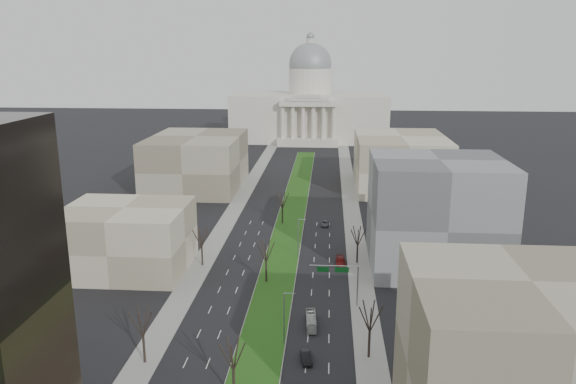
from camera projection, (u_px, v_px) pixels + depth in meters
The scene contains 24 objects.
ground at pixel (290, 224), 154.54m from camera, with size 600.00×600.00×0.00m, color black.
median at pixel (289, 225), 153.54m from camera, with size 8.00×222.03×0.20m.
sidewalk_left at pixel (208, 254), 131.61m from camera, with size 5.00×330.00×0.15m, color gray.
sidewalk_right at pixel (358, 258), 129.12m from camera, with size 5.00×330.00×0.15m, color gray.
capitol at pixel (310, 109), 295.04m from camera, with size 80.00×46.00×55.00m.
building_beige_left at pixel (126, 238), 121.34m from camera, with size 26.00×22.00×14.00m, color tan.
building_tan_right at pixel (522, 370), 64.44m from camera, with size 26.00×24.00×22.00m, color gray.
building_grey_right at pixel (436, 214), 122.09m from camera, with size 28.00×26.00×24.00m, color #5C5E60.
building_far_left at pixel (197, 162), 193.46m from camera, with size 30.00×40.00×18.00m, color gray.
building_far_right at pixel (400, 162), 193.30m from camera, with size 30.00×40.00×18.00m, color tan.
tree_left_mid at pixel (142, 321), 84.46m from camera, with size 5.40×5.40×9.72m.
tree_left_far at pixel (201, 236), 123.15m from camera, with size 5.28×5.28×9.50m.
tree_right_mid at pixel (370, 316), 85.84m from camera, with size 5.52×5.52×9.94m.
tree_right_far at pixel (358, 236), 124.64m from camera, with size 5.04×5.04×9.07m.
tree_median_a at pixel (233, 353), 75.65m from camera, with size 5.40×5.40×9.72m.
tree_median_b at pixel (266, 250), 114.30m from camera, with size 5.40×5.40×9.72m.
tree_median_c at pixel (282, 199), 152.95m from camera, with size 5.40×5.40×9.72m.
streetlamp_median_b at pixel (284, 318), 90.28m from camera, with size 1.90×0.20×9.16m.
streetlamp_median_c at pixel (298, 237), 128.93m from camera, with size 1.90×0.20×9.16m.
mast_arm_signs at pixel (343, 275), 103.78m from camera, with size 9.12×0.24×8.09m.
car_black at pixel (306, 357), 86.52m from camera, with size 1.51×4.33×1.43m, color black.
car_red at pixel (341, 261), 125.25m from camera, with size 2.08×5.12×1.49m, color maroon.
car_grey_far at pixel (325, 223), 152.86m from camera, with size 2.08×4.52×1.26m, color #4F5157.
box_van at pixel (311, 321), 97.44m from camera, with size 1.66×7.09×1.98m, color silver.
Camera 1 is at (10.40, -27.18, 46.79)m, focal length 35.00 mm.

